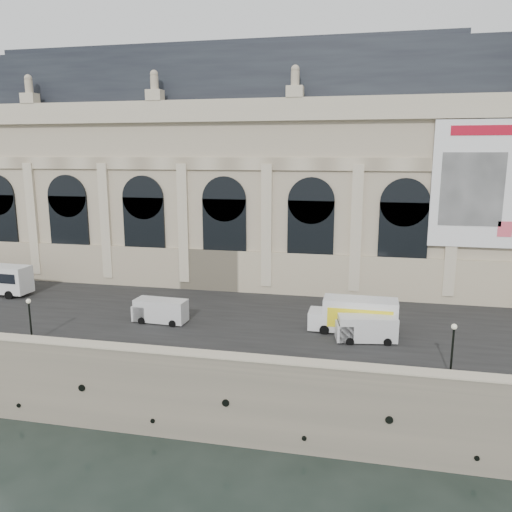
{
  "coord_description": "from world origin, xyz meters",
  "views": [
    {
      "loc": [
        11.39,
        -33.53,
        22.07
      ],
      "look_at": [
        -0.29,
        22.0,
        10.44
      ],
      "focal_mm": 35.0,
      "sensor_mm": 36.0,
      "label": 1
    }
  ],
  "objects_px": {
    "box_truck": "(355,315)",
    "lamp_right": "(452,351)",
    "van_b": "(158,311)",
    "lamp_left": "(30,321)",
    "van_c": "(363,329)"
  },
  "relations": [
    {
      "from": "box_truck",
      "to": "lamp_right",
      "type": "relative_size",
      "value": 1.95
    },
    {
      "from": "van_b",
      "to": "lamp_left",
      "type": "distance_m",
      "value": 11.32
    },
    {
      "from": "lamp_left",
      "to": "lamp_right",
      "type": "distance_m",
      "value": 34.32
    },
    {
      "from": "van_b",
      "to": "lamp_left",
      "type": "height_order",
      "value": "lamp_left"
    },
    {
      "from": "box_truck",
      "to": "lamp_left",
      "type": "bearing_deg",
      "value": -162.64
    },
    {
      "from": "van_c",
      "to": "lamp_left",
      "type": "distance_m",
      "value": 28.75
    },
    {
      "from": "van_c",
      "to": "lamp_right",
      "type": "height_order",
      "value": "lamp_right"
    },
    {
      "from": "box_truck",
      "to": "lamp_right",
      "type": "distance_m",
      "value": 10.78
    },
    {
      "from": "lamp_left",
      "to": "van_b",
      "type": "bearing_deg",
      "value": 40.84
    },
    {
      "from": "van_c",
      "to": "lamp_left",
      "type": "height_order",
      "value": "lamp_left"
    },
    {
      "from": "lamp_left",
      "to": "van_c",
      "type": "bearing_deg",
      "value": 12.61
    },
    {
      "from": "van_b",
      "to": "box_truck",
      "type": "height_order",
      "value": "box_truck"
    },
    {
      "from": "van_b",
      "to": "lamp_left",
      "type": "xyz_separation_m",
      "value": [
        -8.54,
        -7.38,
        0.8
      ]
    },
    {
      "from": "lamp_left",
      "to": "lamp_right",
      "type": "relative_size",
      "value": 0.97
    },
    {
      "from": "van_b",
      "to": "van_c",
      "type": "height_order",
      "value": "van_b"
    }
  ]
}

